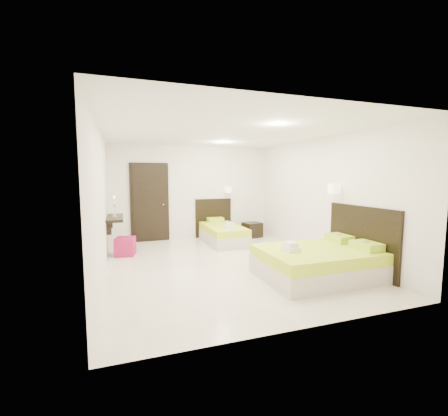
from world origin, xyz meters
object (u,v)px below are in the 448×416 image
object	(u,v)px
bed_single	(222,232)
ottoman	(125,246)
bed_double	(321,260)
nightstand	(252,230)

from	to	relation	value
bed_single	ottoman	bearing A→B (deg)	-166.39
bed_double	nightstand	bearing A→B (deg)	85.38
bed_single	nightstand	world-z (taller)	bed_single
bed_single	ottoman	distance (m)	2.55
bed_double	ottoman	xyz separation A→B (m)	(-3.23, 2.62, -0.09)
nightstand	ottoman	distance (m)	3.64
bed_single	bed_double	bearing A→B (deg)	-76.89
ottoman	bed_single	bearing A→B (deg)	13.61
bed_single	ottoman	xyz separation A→B (m)	(-2.48, -0.60, -0.07)
bed_double	ottoman	distance (m)	4.16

